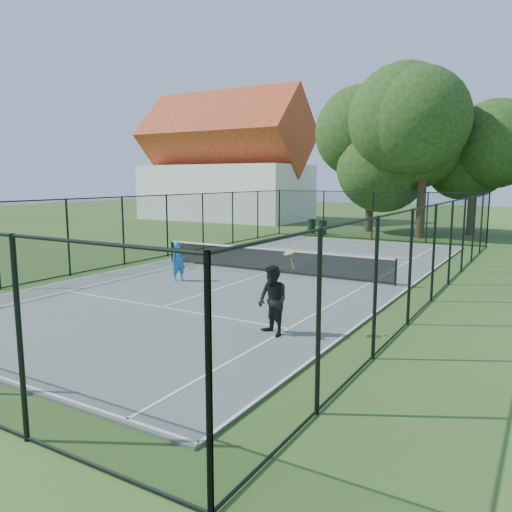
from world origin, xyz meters
The scene contains 12 objects.
ground centered at (0.00, 0.00, 0.00)m, with size 120.00×120.00×0.00m, color #31561D.
tennis_court centered at (0.00, 0.00, 0.03)m, with size 11.00×24.00×0.06m, color slate.
tennis_net centered at (0.00, 0.00, 0.58)m, with size 10.08×0.08×0.95m.
fence centered at (0.00, 0.00, 1.50)m, with size 13.10×26.10×3.00m.
tree_near_left centered at (-1.82, 17.98, 5.25)m, with size 6.54×6.54×8.53m.
tree_near_mid centered at (2.29, 15.64, 5.87)m, with size 7.28×7.28×9.52m.
tree_near_right centered at (4.82, 19.38, 5.11)m, with size 5.82×5.82×8.04m.
building centered at (-17.00, 22.00, 4.93)m, with size 15.30×8.15×11.87m.
trash_bin_left centered at (-4.74, 14.46, 0.52)m, with size 0.58×0.58×1.02m.
trash_bin_right centered at (-3.81, 14.22, 0.49)m, with size 0.58×0.58×0.97m.
player_blue centered at (-2.03, -3.15, 0.78)m, with size 0.87×0.63×1.45m.
player_black centered at (4.00, -7.04, 0.90)m, with size 1.01×1.01×2.10m.
Camera 1 is at (9.49, -17.06, 3.72)m, focal length 35.00 mm.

